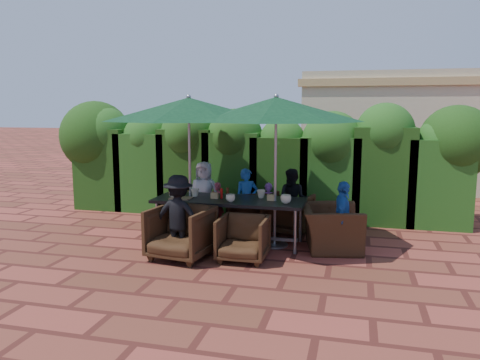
% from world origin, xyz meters
% --- Properties ---
extents(ground, '(80.00, 80.00, 0.00)m').
position_xyz_m(ground, '(0.00, 0.00, 0.00)').
color(ground, brown).
rests_on(ground, ground).
extents(dining_table, '(2.49, 0.90, 0.75)m').
position_xyz_m(dining_table, '(-0.03, 0.18, 0.68)').
color(dining_table, black).
rests_on(dining_table, ground).
extents(umbrella_left, '(2.91, 2.91, 2.46)m').
position_xyz_m(umbrella_left, '(-0.74, 0.25, 2.21)').
color(umbrella_left, gray).
rests_on(umbrella_left, ground).
extents(umbrella_right, '(2.73, 2.73, 2.46)m').
position_xyz_m(umbrella_right, '(0.73, 0.20, 2.21)').
color(umbrella_right, gray).
rests_on(umbrella_right, ground).
extents(chair_far_left, '(0.68, 0.64, 0.69)m').
position_xyz_m(chair_far_left, '(-0.93, 1.19, 0.35)').
color(chair_far_left, black).
rests_on(chair_far_left, ground).
extents(chair_far_mid, '(0.94, 0.91, 0.77)m').
position_xyz_m(chair_far_mid, '(0.03, 1.19, 0.39)').
color(chair_far_mid, black).
rests_on(chair_far_mid, ground).
extents(chair_far_right, '(0.91, 0.87, 0.79)m').
position_xyz_m(chair_far_right, '(0.84, 1.02, 0.40)').
color(chair_far_right, black).
rests_on(chair_far_right, ground).
extents(chair_near_left, '(0.95, 0.91, 0.87)m').
position_xyz_m(chair_near_left, '(-0.52, -0.78, 0.43)').
color(chair_near_left, black).
rests_on(chair_near_left, ground).
extents(chair_near_right, '(0.71, 0.66, 0.73)m').
position_xyz_m(chair_near_right, '(0.41, -0.65, 0.36)').
color(chair_near_right, black).
rests_on(chair_near_right, ground).
extents(chair_end_right, '(0.87, 1.16, 0.92)m').
position_xyz_m(chair_end_right, '(1.62, 0.26, 0.46)').
color(chair_end_right, black).
rests_on(chair_end_right, ground).
extents(adult_far_left, '(0.63, 0.39, 1.24)m').
position_xyz_m(adult_far_left, '(-0.81, 1.17, 0.62)').
color(adult_far_left, silver).
rests_on(adult_far_left, ground).
extents(adult_far_mid, '(0.51, 0.48, 1.14)m').
position_xyz_m(adult_far_mid, '(0.06, 1.05, 0.57)').
color(adult_far_mid, '#205AAE').
rests_on(adult_far_mid, ground).
extents(adult_far_right, '(0.60, 0.43, 1.15)m').
position_xyz_m(adult_far_right, '(0.89, 1.17, 0.58)').
color(adult_far_right, black).
rests_on(adult_far_right, ground).
extents(adult_near_left, '(0.80, 0.37, 1.25)m').
position_xyz_m(adult_near_left, '(-0.59, -0.68, 0.62)').
color(adult_near_left, black).
rests_on(adult_near_left, ground).
extents(adult_end_right, '(0.33, 0.66, 1.13)m').
position_xyz_m(adult_end_right, '(1.81, 0.09, 0.56)').
color(adult_end_right, '#205AAE').
rests_on(adult_end_right, ground).
extents(child_left, '(0.34, 0.29, 0.85)m').
position_xyz_m(child_left, '(-0.55, 1.18, 0.42)').
color(child_left, '#D64B5D').
rests_on(child_left, ground).
extents(child_right, '(0.33, 0.28, 0.87)m').
position_xyz_m(child_right, '(0.43, 1.25, 0.43)').
color(child_right, '#A550AE').
rests_on(child_right, ground).
extents(pedestrian_a, '(1.79, 0.70, 1.90)m').
position_xyz_m(pedestrian_a, '(1.58, 4.31, 0.95)').
color(pedestrian_a, '#268E34').
rests_on(pedestrian_a, ground).
extents(pedestrian_b, '(0.97, 0.84, 1.74)m').
position_xyz_m(pedestrian_b, '(2.34, 4.33, 0.87)').
color(pedestrian_b, '#D64B5D').
rests_on(pedestrian_b, ground).
extents(pedestrian_c, '(1.15, 0.88, 1.63)m').
position_xyz_m(pedestrian_c, '(3.33, 4.24, 0.81)').
color(pedestrian_c, gray).
rests_on(pedestrian_c, ground).
extents(cup_a, '(0.17, 0.17, 0.13)m').
position_xyz_m(cup_a, '(-0.96, 0.04, 0.82)').
color(cup_a, beige).
rests_on(cup_a, dining_table).
extents(cup_b, '(0.14, 0.14, 0.13)m').
position_xyz_m(cup_b, '(-0.65, 0.23, 0.82)').
color(cup_b, beige).
rests_on(cup_b, dining_table).
extents(cup_c, '(0.15, 0.15, 0.12)m').
position_xyz_m(cup_c, '(0.05, -0.05, 0.81)').
color(cup_c, beige).
rests_on(cup_c, dining_table).
extents(cup_d, '(0.15, 0.15, 0.14)m').
position_xyz_m(cup_d, '(0.46, 0.39, 0.82)').
color(cup_d, beige).
rests_on(cup_d, dining_table).
extents(cup_e, '(0.17, 0.17, 0.14)m').
position_xyz_m(cup_e, '(0.93, 0.04, 0.82)').
color(cup_e, beige).
rests_on(cup_e, dining_table).
extents(ketchup_bottle, '(0.04, 0.04, 0.17)m').
position_xyz_m(ketchup_bottle, '(-0.17, 0.18, 0.83)').
color(ketchup_bottle, '#B20C0A').
rests_on(ketchup_bottle, dining_table).
extents(sauce_bottle, '(0.04, 0.04, 0.17)m').
position_xyz_m(sauce_bottle, '(-0.09, 0.27, 0.83)').
color(sauce_bottle, '#4C230C').
rests_on(sauce_bottle, dining_table).
extents(serving_tray, '(0.35, 0.25, 0.02)m').
position_xyz_m(serving_tray, '(-0.82, -0.00, 0.76)').
color(serving_tray, '#8B6443').
rests_on(serving_tray, dining_table).
extents(number_block_left, '(0.12, 0.06, 0.10)m').
position_xyz_m(number_block_left, '(-0.28, 0.14, 0.80)').
color(number_block_left, tan).
rests_on(number_block_left, dining_table).
extents(number_block_right, '(0.12, 0.06, 0.10)m').
position_xyz_m(number_block_right, '(0.66, 0.20, 0.80)').
color(number_block_right, tan).
rests_on(number_block_right, dining_table).
extents(hedge_wall, '(9.10, 1.60, 2.40)m').
position_xyz_m(hedge_wall, '(-0.22, 2.32, 1.28)').
color(hedge_wall, '#1B370F').
rests_on(hedge_wall, ground).
extents(building, '(6.20, 3.08, 3.20)m').
position_xyz_m(building, '(3.50, 6.99, 1.61)').
color(building, beige).
rests_on(building, ground).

